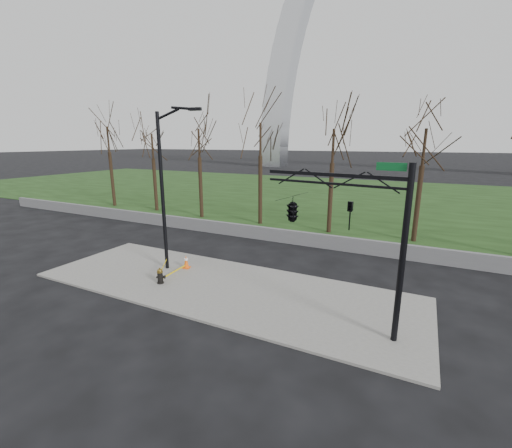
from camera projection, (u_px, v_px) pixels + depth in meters
The scene contains 11 objects.
ground at pixel (220, 287), 15.61m from camera, with size 500.00×500.00×0.00m, color black.
sidewalk at pixel (220, 286), 15.60m from camera, with size 18.00×6.00×0.10m, color slate.
grass_strip at pixel (350, 196), 41.68m from camera, with size 120.00×40.00×0.06m, color black.
guardrail at pixel (284, 236), 22.46m from camera, with size 60.00×0.30×0.90m, color #59595B.
gateway_arch at pixel (401, 20), 73.06m from camera, with size 66.00×6.00×65.00m, color silver, non-canonical shape.
tree_row at pixel (295, 169), 25.31m from camera, with size 44.35×4.00×9.17m.
fire_hydrant at pixel (160, 276), 15.72m from camera, with size 0.48×0.32×0.77m.
traffic_cone at pixel (186, 262), 17.64m from camera, with size 0.44×0.44×0.70m.
street_light at pixel (166, 181), 16.57m from camera, with size 2.38×0.57×8.21m.
traffic_signal_mast at pixel (311, 211), 12.13m from camera, with size 5.05×2.54×6.00m.
caution_tape at pixel (169, 269), 16.69m from camera, with size 1.06×2.13×0.40m.
Camera 1 is at (7.97, -12.18, 6.58)m, focal length 23.48 mm.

